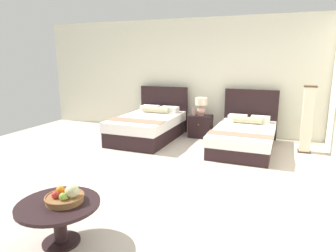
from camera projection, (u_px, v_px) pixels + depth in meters
ground_plane at (159, 175)px, 5.02m from camera, size 9.35×10.04×0.02m
wall_back at (208, 77)px, 7.64m from camera, size 9.35×0.12×2.88m
bed_near_window at (149, 126)px, 7.19m from camera, size 1.32×2.10×1.17m
bed_near_corner at (244, 136)px, 6.43m from camera, size 1.26×2.12×1.18m
nightstand at (200, 126)px, 7.37m from camera, size 0.54×0.43×0.54m
table_lamp at (201, 105)px, 7.27m from camera, size 0.29×0.29×0.43m
vase at (194, 111)px, 7.31m from camera, size 0.09×0.09×0.18m
coffee_table at (59, 213)px, 3.09m from camera, size 0.84×0.84×0.45m
fruit_bowl at (66, 196)px, 3.07m from camera, size 0.40×0.40×0.19m
floor_lamp_corner at (307, 120)px, 6.09m from camera, size 0.24×0.24×1.37m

